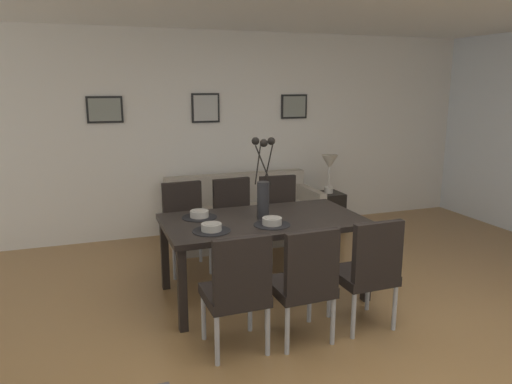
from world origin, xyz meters
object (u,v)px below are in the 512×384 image
(dining_chair_mid_left, at_px, (368,268))
(dining_chair_mid_right, at_px, (280,213))
(dining_chair_far_left, at_px, (305,279))
(bowl_near_right, at_px, (199,213))
(side_table, at_px, (328,212))
(table_lamp, at_px, (329,165))
(framed_picture_center, at_px, (206,108))
(framed_picture_right, at_px, (294,107))
(dining_chair_far_right, at_px, (235,217))
(dining_table, at_px, (263,226))
(sofa, at_px, (243,218))
(framed_picture_left, at_px, (105,110))
(dining_chair_near_left, at_px, (238,287))
(dining_chair_near_right, at_px, (185,222))
(bowl_far_left, at_px, (272,221))
(centerpiece_vase, at_px, (263,188))
(bowl_near_left, at_px, (211,227))

(dining_chair_mid_left, distance_m, dining_chair_mid_right, 1.78)
(dining_chair_far_left, xyz_separation_m, bowl_near_right, (-0.53, 1.14, 0.27))
(side_table, bearing_deg, table_lamp, 0.00)
(dining_chair_mid_left, height_order, table_lamp, table_lamp)
(framed_picture_center, xyz_separation_m, framed_picture_right, (1.23, 0.00, 0.00))
(dining_chair_far_right, xyz_separation_m, framed_picture_right, (1.22, 1.20, 1.13))
(dining_chair_mid_right, distance_m, framed_picture_right, 1.80)
(dining_table, height_order, table_lamp, table_lamp)
(sofa, height_order, framed_picture_center, framed_picture_center)
(dining_chair_mid_left, height_order, dining_chair_mid_right, same)
(dining_table, distance_m, framed_picture_left, 2.64)
(sofa, distance_m, table_lamp, 1.34)
(sofa, bearing_deg, bowl_near_right, -121.89)
(dining_chair_near_left, distance_m, framed_picture_right, 3.66)
(framed_picture_left, bearing_deg, dining_chair_near_left, -76.72)
(dining_chair_near_left, distance_m, framed_picture_left, 3.29)
(dining_chair_near_right, distance_m, framed_picture_left, 1.80)
(bowl_near_right, distance_m, framed_picture_right, 2.74)
(bowl_far_left, bearing_deg, dining_chair_near_left, -128.19)
(centerpiece_vase, bearing_deg, framed_picture_center, 90.02)
(dining_chair_near_left, xyz_separation_m, table_lamp, (2.05, 2.50, 0.38))
(dining_chair_near_right, bearing_deg, centerpiece_vase, -59.05)
(dining_chair_near_left, distance_m, bowl_near_right, 1.14)
(bowl_near_right, xyz_separation_m, framed_picture_center, (0.54, 1.90, 0.86))
(bowl_near_left, relative_size, framed_picture_left, 0.41)
(dining_chair_far_left, height_order, sofa, dining_chair_far_left)
(framed_picture_right, bearing_deg, side_table, -59.75)
(bowl_far_left, relative_size, framed_picture_left, 0.41)
(dining_chair_far_left, bearing_deg, bowl_near_left, 127.74)
(framed_picture_right, bearing_deg, framed_picture_left, -180.00)
(dining_table, xyz_separation_m, dining_chair_mid_right, (0.54, 0.90, -0.16))
(dining_chair_mid_right, xyz_separation_m, sofa, (-0.20, 0.74, -0.23))
(dining_chair_near_left, bearing_deg, framed_picture_center, 80.15)
(side_table, bearing_deg, dining_table, -133.44)
(bowl_near_left, xyz_separation_m, bowl_far_left, (0.54, 0.00, 0.00))
(dining_chair_near_right, distance_m, dining_chair_mid_left, 2.10)
(dining_chair_far_right, xyz_separation_m, dining_chair_mid_right, (0.53, -0.03, 0.00))
(dining_chair_near_left, xyz_separation_m, dining_chair_near_right, (-0.02, 1.79, 0.00))
(dining_chair_near_right, bearing_deg, framed_picture_center, 65.99)
(dining_chair_far_left, bearing_deg, sofa, 82.24)
(sofa, bearing_deg, table_lamp, -1.25)
(dining_chair_mid_right, relative_size, table_lamp, 1.80)
(bowl_near_left, height_order, table_lamp, table_lamp)
(dining_chair_mid_right, relative_size, framed_picture_center, 2.48)
(dining_chair_near_right, bearing_deg, framed_picture_right, 34.43)
(table_lamp, distance_m, framed_picture_right, 0.95)
(dining_chair_near_left, bearing_deg, dining_chair_mid_left, 0.40)
(side_table, bearing_deg, bowl_near_right, -146.08)
(centerpiece_vase, bearing_deg, dining_chair_near_right, 120.95)
(centerpiece_vase, height_order, framed_picture_center, framed_picture_center)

